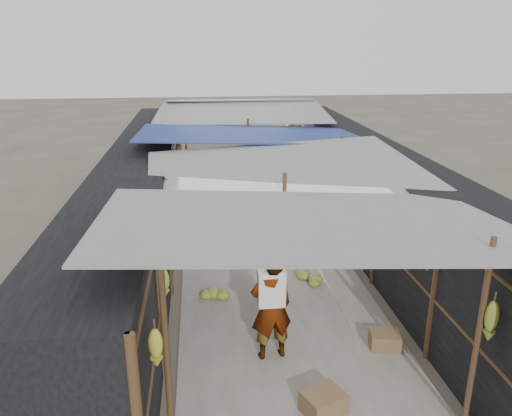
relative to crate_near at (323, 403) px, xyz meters
name	(u,v)px	position (x,y,z in m)	size (l,w,h in m)	color
aisle_slab	(259,240)	(-0.12, 6.01, -0.14)	(3.60, 16.00, 0.02)	#9E998E
stall_left	(143,199)	(-2.82, 6.01, 1.00)	(1.40, 15.00, 2.30)	black
stall_right	(369,192)	(2.58, 6.01, 1.00)	(1.40, 15.00, 2.30)	black
crate_near	(323,403)	(0.00, 0.00, 0.00)	(0.52, 0.41, 0.31)	#876345
crate_mid	(385,340)	(1.32, 1.32, -0.02)	(0.46, 0.37, 0.28)	#876345
crate_back	(243,217)	(-0.39, 7.40, -0.03)	(0.41, 0.33, 0.26)	#876345
black_basin	(278,195)	(0.90, 9.35, -0.06)	(0.65, 0.65, 0.20)	black
vendor_elderly	(271,307)	(-0.50, 1.30, 0.72)	(0.64, 0.42, 1.74)	white
shopper_blue	(221,209)	(-1.01, 6.40, 0.56)	(0.70, 0.54, 1.43)	#1F3E9F
vendor_seated	(290,209)	(0.85, 7.14, 0.23)	(0.50, 0.29, 0.78)	#544F49
market_canopy	(258,140)	(-0.09, 6.33, 2.26)	(5.62, 15.20, 2.77)	brown
hanging_bananas	(263,169)	(0.05, 6.57, 1.50)	(3.95, 13.62, 0.79)	gold
floor_bananas	(264,218)	(0.16, 7.16, 0.01)	(3.70, 7.94, 0.35)	olive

